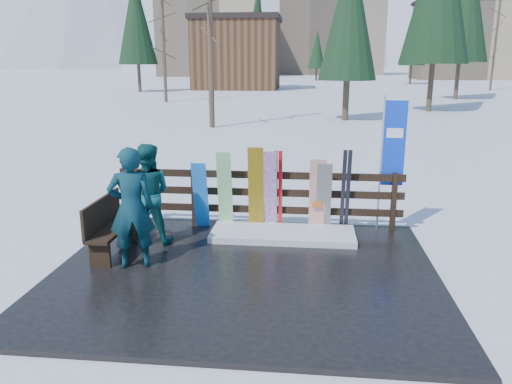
# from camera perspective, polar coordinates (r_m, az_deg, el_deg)

# --- Properties ---
(ground) EXTENTS (700.00, 700.00, 0.00)m
(ground) POSITION_cam_1_polar(r_m,az_deg,el_deg) (7.99, -1.27, -9.47)
(ground) COLOR white
(ground) RESTS_ON ground
(deck) EXTENTS (6.00, 5.00, 0.08)m
(deck) POSITION_cam_1_polar(r_m,az_deg,el_deg) (7.97, -1.27, -9.21)
(deck) COLOR black
(deck) RESTS_ON ground
(fence) EXTENTS (5.60, 0.10, 1.15)m
(fence) POSITION_cam_1_polar(r_m,az_deg,el_deg) (9.80, 0.33, -0.26)
(fence) COLOR black
(fence) RESTS_ON deck
(snow_patch) EXTENTS (2.67, 1.00, 0.12)m
(snow_patch) POSITION_cam_1_polar(r_m,az_deg,el_deg) (9.37, 3.08, -4.83)
(snow_patch) COLOR white
(snow_patch) RESTS_ON deck
(bench) EXTENTS (0.41, 1.50, 0.97)m
(bench) POSITION_cam_1_polar(r_m,az_deg,el_deg) (8.82, -16.48, -3.57)
(bench) COLOR black
(bench) RESTS_ON deck
(snowboard_0) EXTENTS (0.29, 0.32, 1.33)m
(snowboard_0) POSITION_cam_1_polar(r_m,az_deg,el_deg) (9.76, -6.35, -0.37)
(snowboard_0) COLOR #2180F1
(snowboard_0) RESTS_ON deck
(snowboard_1) EXTENTS (0.28, 0.30, 1.55)m
(snowboard_1) POSITION_cam_1_polar(r_m,az_deg,el_deg) (9.65, -3.58, 0.18)
(snowboard_1) COLOR white
(snowboard_1) RESTS_ON deck
(snowboard_2) EXTENTS (0.30, 0.25, 1.65)m
(snowboard_2) POSITION_cam_1_polar(r_m,az_deg,el_deg) (9.55, -0.01, 0.36)
(snowboard_2) COLOR #F4B70A
(snowboard_2) RESTS_ON deck
(snowboard_3) EXTENTS (0.25, 0.33, 1.58)m
(snowboard_3) POSITION_cam_1_polar(r_m,az_deg,el_deg) (9.54, 1.64, 0.12)
(snowboard_3) COLOR silver
(snowboard_3) RESTS_ON deck
(snowboard_4) EXTENTS (0.28, 0.33, 1.37)m
(snowboard_4) POSITION_cam_1_polar(r_m,az_deg,el_deg) (9.54, 7.74, -0.64)
(snowboard_4) COLOR black
(snowboard_4) RESTS_ON deck
(snowboard_5) EXTENTS (0.31, 0.27, 1.44)m
(snowboard_5) POSITION_cam_1_polar(r_m,az_deg,el_deg) (9.53, 7.01, -0.42)
(snowboard_5) COLOR white
(snowboard_5) RESTS_ON deck
(ski_pair_a) EXTENTS (0.16, 0.20, 1.58)m
(ski_pair_a) POSITION_cam_1_polar(r_m,az_deg,el_deg) (9.60, 2.53, 0.19)
(ski_pair_a) COLOR red
(ski_pair_a) RESTS_ON deck
(ski_pair_b) EXTENTS (0.17, 0.32, 1.62)m
(ski_pair_b) POSITION_cam_1_polar(r_m,az_deg,el_deg) (9.60, 10.20, 0.12)
(ski_pair_b) COLOR black
(ski_pair_b) RESTS_ON deck
(rental_flag) EXTENTS (0.45, 0.04, 2.60)m
(rental_flag) POSITION_cam_1_polar(r_m,az_deg,el_deg) (9.73, 15.16, 4.81)
(rental_flag) COLOR silver
(rental_flag) RESTS_ON deck
(person_front) EXTENTS (0.82, 0.66, 1.94)m
(person_front) POSITION_cam_1_polar(r_m,az_deg,el_deg) (8.02, -14.06, -1.80)
(person_front) COLOR #0D4B48
(person_front) RESTS_ON deck
(person_back) EXTENTS (0.97, 0.80, 1.81)m
(person_back) POSITION_cam_1_polar(r_m,az_deg,el_deg) (9.06, -12.34, -0.24)
(person_back) COLOR #125454
(person_back) RESTS_ON deck
(resort_buildings) EXTENTS (73.00, 87.60, 22.60)m
(resort_buildings) POSITION_cam_1_polar(r_m,az_deg,el_deg) (122.81, 6.39, 17.63)
(resort_buildings) COLOR tan
(resort_buildings) RESTS_ON ground
(trees) EXTENTS (42.28, 68.64, 12.96)m
(trees) POSITION_cam_1_polar(r_m,az_deg,el_deg) (54.81, 8.97, 17.17)
(trees) COLOR #382B1E
(trees) RESTS_ON ground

